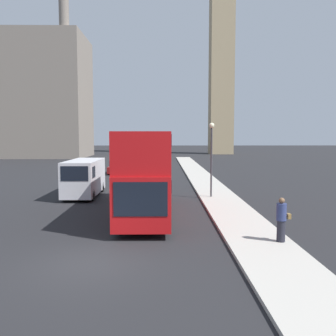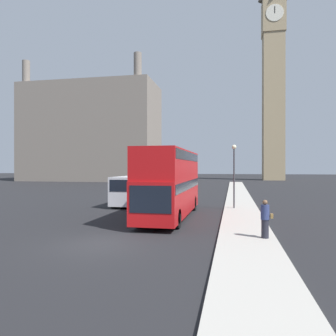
% 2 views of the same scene
% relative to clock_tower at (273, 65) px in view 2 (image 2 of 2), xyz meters
% --- Properties ---
extents(ground_plane, '(300.00, 300.00, 0.00)m').
position_rel_clock_tower_xyz_m(ground_plane, '(-16.08, -75.96, -30.22)').
color(ground_plane, black).
extents(sidewalk_strip, '(2.65, 120.00, 0.15)m').
position_rel_clock_tower_xyz_m(sidewalk_strip, '(-9.76, -75.96, -30.14)').
color(sidewalk_strip, '#ADA89E').
rests_on(sidewalk_strip, ground_plane).
extents(clock_tower, '(5.74, 5.91, 58.84)m').
position_rel_clock_tower_xyz_m(clock_tower, '(0.00, 0.00, 0.00)').
color(clock_tower, tan).
rests_on(clock_tower, ground_plane).
extents(building_block_distant, '(33.10, 14.98, 29.25)m').
position_rel_clock_tower_xyz_m(building_block_distant, '(-45.59, -12.05, -18.19)').
color(building_block_distant, slate).
rests_on(building_block_distant, ground_plane).
extents(red_double_decker_bus, '(2.54, 11.17, 4.51)m').
position_rel_clock_tower_xyz_m(red_double_decker_bus, '(-14.53, -67.86, -27.71)').
color(red_double_decker_bus, '#B71114').
rests_on(red_double_decker_bus, ground_plane).
extents(white_van, '(2.09, 5.87, 2.59)m').
position_rel_clock_tower_xyz_m(white_van, '(-19.24, -61.91, -28.83)').
color(white_van, silver).
rests_on(white_van, ground_plane).
extents(pedestrian, '(0.55, 0.39, 1.75)m').
position_rel_clock_tower_xyz_m(pedestrian, '(-8.95, -73.98, -29.19)').
color(pedestrian, '#23232D').
rests_on(pedestrian, sidewalk_strip).
extents(street_lamp, '(0.36, 0.36, 5.04)m').
position_rel_clock_tower_xyz_m(street_lamp, '(-10.31, -63.02, -26.70)').
color(street_lamp, '#38383D').
rests_on(street_lamp, sidewalk_strip).
extents(parked_sedan, '(1.87, 4.52, 1.48)m').
position_rel_clock_tower_xyz_m(parked_sedan, '(-18.77, -45.74, -29.55)').
color(parked_sedan, maroon).
rests_on(parked_sedan, ground_plane).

